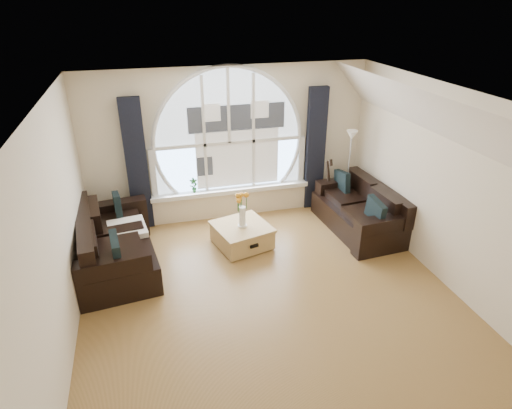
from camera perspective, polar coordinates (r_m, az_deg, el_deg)
name	(u,v)px	position (r m, az deg, el deg)	size (l,w,h in m)	color
ground	(273,303)	(6.00, 2.29, -12.76)	(5.00, 5.50, 0.01)	brown
ceiling	(278,103)	(4.79, 2.87, 13.22)	(5.00, 5.50, 0.01)	silver
wall_back	(229,144)	(7.72, -3.60, 7.89)	(5.00, 0.01, 2.70)	beige
wall_front	(399,399)	(3.29, 18.27, -23.12)	(5.00, 0.01, 2.70)	beige
wall_left	(54,242)	(5.17, -25.02, -4.47)	(0.01, 5.50, 2.70)	beige
wall_right	(452,192)	(6.41, 24.41, 1.54)	(0.01, 5.50, 2.70)	beige
attic_slope	(448,120)	(5.91, 23.89, 10.07)	(0.92, 5.50, 0.72)	silver
arched_window	(229,130)	(7.61, -3.61, 9.78)	(2.60, 0.06, 2.15)	silver
window_sill	(231,190)	(7.94, -3.28, 1.90)	(2.90, 0.22, 0.08)	white
window_frame	(229,130)	(7.58, -3.57, 9.72)	(2.76, 0.08, 2.15)	white
neighbor_house	(237,136)	(7.66, -2.45, 8.95)	(1.70, 0.02, 1.50)	silver
curtain_left	(137,166)	(7.54, -15.39, 4.91)	(0.35, 0.12, 2.30)	black
curtain_right	(315,150)	(8.13, 7.81, 7.16)	(0.35, 0.12, 2.30)	black
sofa_left	(116,243)	(6.82, -17.94, -4.84)	(0.99, 1.97, 0.88)	black
sofa_right	(359,209)	(7.69, 13.34, -0.55)	(0.91, 1.82, 0.81)	black
coffee_chest	(242,234)	(7.11, -1.87, -3.95)	(0.84, 0.84, 0.41)	tan
throw_blanket	(127,229)	(6.94, -16.57, -3.12)	(0.55, 0.55, 0.10)	silver
vase_flowers	(242,205)	(6.82, -1.84, -0.03)	(0.24, 0.24, 0.70)	white
floor_lamp	(348,173)	(8.08, 12.02, 4.05)	(0.24, 0.24, 1.60)	#B2B2B2
guitar	(327,184)	(8.23, 9.26, 2.65)	(0.36, 0.24, 1.06)	brown
potted_plant	(194,185)	(7.77, -8.19, 2.52)	(0.14, 0.10, 0.27)	#1E6023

